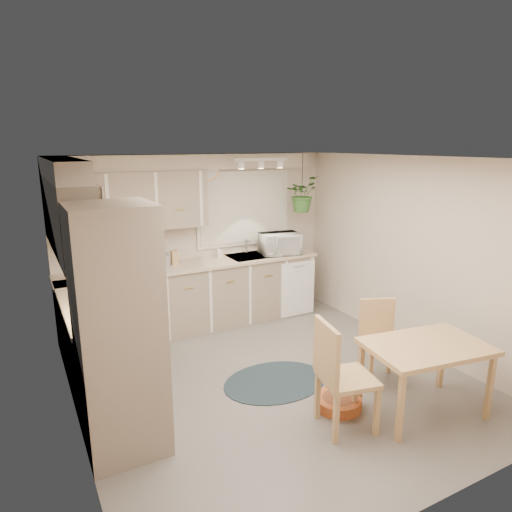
% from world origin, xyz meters
% --- Properties ---
extents(floor, '(4.20, 4.20, 0.00)m').
position_xyz_m(floor, '(0.00, 0.00, 0.00)').
color(floor, '#615C56').
rests_on(floor, ground).
extents(ceiling, '(4.20, 4.20, 0.00)m').
position_xyz_m(ceiling, '(0.00, 0.00, 2.40)').
color(ceiling, white).
rests_on(ceiling, wall_back).
extents(wall_back, '(4.00, 0.04, 2.40)m').
position_xyz_m(wall_back, '(0.00, 2.10, 1.20)').
color(wall_back, '#C2B2A1').
rests_on(wall_back, floor).
extents(wall_front, '(4.00, 0.04, 2.40)m').
position_xyz_m(wall_front, '(0.00, -2.10, 1.20)').
color(wall_front, '#C2B2A1').
rests_on(wall_front, floor).
extents(wall_left, '(0.04, 4.20, 2.40)m').
position_xyz_m(wall_left, '(-2.00, 0.00, 1.20)').
color(wall_left, '#C2B2A1').
rests_on(wall_left, floor).
extents(wall_right, '(0.04, 4.20, 2.40)m').
position_xyz_m(wall_right, '(2.00, 0.00, 1.20)').
color(wall_right, '#C2B2A1').
rests_on(wall_right, floor).
extents(base_cab_left, '(0.60, 1.85, 0.90)m').
position_xyz_m(base_cab_left, '(-1.70, 0.88, 0.45)').
color(base_cab_left, gray).
rests_on(base_cab_left, floor).
extents(base_cab_back, '(3.60, 0.60, 0.90)m').
position_xyz_m(base_cab_back, '(-0.20, 1.80, 0.45)').
color(base_cab_back, gray).
rests_on(base_cab_back, floor).
extents(counter_left, '(0.64, 1.89, 0.04)m').
position_xyz_m(counter_left, '(-1.69, 0.88, 0.92)').
color(counter_left, '#C1B18D').
rests_on(counter_left, base_cab_left).
extents(counter_back, '(3.64, 0.64, 0.04)m').
position_xyz_m(counter_back, '(-0.20, 1.79, 0.92)').
color(counter_back, '#C1B18D').
rests_on(counter_back, base_cab_back).
extents(oven_stack, '(0.65, 0.65, 2.10)m').
position_xyz_m(oven_stack, '(-1.68, -0.38, 1.05)').
color(oven_stack, gray).
rests_on(oven_stack, floor).
extents(wall_oven_face, '(0.02, 0.56, 0.58)m').
position_xyz_m(wall_oven_face, '(-1.35, -0.38, 1.05)').
color(wall_oven_face, silver).
rests_on(wall_oven_face, oven_stack).
extents(upper_cab_left, '(0.35, 2.00, 0.75)m').
position_xyz_m(upper_cab_left, '(-1.82, 1.00, 1.83)').
color(upper_cab_left, gray).
rests_on(upper_cab_left, wall_left).
extents(upper_cab_back, '(2.00, 0.35, 0.75)m').
position_xyz_m(upper_cab_back, '(-1.00, 1.93, 1.83)').
color(upper_cab_back, gray).
rests_on(upper_cab_back, wall_back).
extents(soffit_left, '(0.30, 2.00, 0.20)m').
position_xyz_m(soffit_left, '(-1.85, 1.00, 2.30)').
color(soffit_left, '#C2B2A1').
rests_on(soffit_left, wall_left).
extents(soffit_back, '(3.60, 0.30, 0.20)m').
position_xyz_m(soffit_back, '(-0.20, 1.95, 2.30)').
color(soffit_back, '#C2B2A1').
rests_on(soffit_back, wall_back).
extents(cooktop, '(0.52, 0.58, 0.02)m').
position_xyz_m(cooktop, '(-1.68, 0.30, 0.94)').
color(cooktop, silver).
rests_on(cooktop, counter_left).
extents(range_hood, '(0.40, 0.60, 0.14)m').
position_xyz_m(range_hood, '(-1.70, 0.30, 1.40)').
color(range_hood, silver).
rests_on(range_hood, upper_cab_left).
extents(window_blinds, '(1.40, 0.02, 1.00)m').
position_xyz_m(window_blinds, '(0.70, 2.07, 1.60)').
color(window_blinds, silver).
rests_on(window_blinds, wall_back).
extents(window_frame, '(1.50, 0.02, 1.10)m').
position_xyz_m(window_frame, '(0.70, 2.08, 1.60)').
color(window_frame, silver).
rests_on(window_frame, wall_back).
extents(sink, '(0.70, 0.48, 0.10)m').
position_xyz_m(sink, '(0.70, 1.80, 0.90)').
color(sink, '#9A9BA1').
rests_on(sink, counter_back).
extents(dishwasher_front, '(0.58, 0.02, 0.83)m').
position_xyz_m(dishwasher_front, '(1.30, 1.49, 0.42)').
color(dishwasher_front, silver).
rests_on(dishwasher_front, base_cab_back).
extents(track_light_bar, '(0.80, 0.04, 0.04)m').
position_xyz_m(track_light_bar, '(0.70, 1.55, 2.33)').
color(track_light_bar, silver).
rests_on(track_light_bar, ceiling).
extents(wall_clock, '(0.30, 0.03, 0.30)m').
position_xyz_m(wall_clock, '(0.15, 2.07, 2.18)').
color(wall_clock, gold).
rests_on(wall_clock, wall_back).
extents(dining_table, '(1.22, 0.90, 0.70)m').
position_xyz_m(dining_table, '(0.97, -1.21, 0.35)').
color(dining_table, tan).
rests_on(dining_table, floor).
extents(chair_left, '(0.58, 0.58, 1.03)m').
position_xyz_m(chair_left, '(0.17, -1.05, 0.52)').
color(chair_left, tan).
rests_on(chair_left, floor).
extents(chair_back, '(0.54, 0.54, 0.89)m').
position_xyz_m(chair_back, '(1.02, -0.57, 0.45)').
color(chair_back, tan).
rests_on(chair_back, floor).
extents(braided_rug, '(1.18, 0.89, 0.01)m').
position_xyz_m(braided_rug, '(-0.00, -0.06, 0.01)').
color(braided_rug, black).
rests_on(braided_rug, floor).
extents(pet_bed, '(0.54, 0.54, 0.11)m').
position_xyz_m(pet_bed, '(0.30, -0.78, 0.05)').
color(pet_bed, '#9F5E1F').
rests_on(pet_bed, floor).
extents(microwave, '(0.61, 0.40, 0.39)m').
position_xyz_m(microwave, '(1.10, 1.70, 1.13)').
color(microwave, silver).
rests_on(microwave, counter_back).
extents(soap_bottle, '(0.11, 0.18, 0.08)m').
position_xyz_m(soap_bottle, '(0.22, 1.95, 0.98)').
color(soap_bottle, silver).
rests_on(soap_bottle, counter_back).
extents(hanging_plant, '(0.65, 0.68, 0.41)m').
position_xyz_m(hanging_plant, '(1.47, 1.70, 1.76)').
color(hanging_plant, '#336327').
rests_on(hanging_plant, ceiling).
extents(coffee_maker, '(0.18, 0.21, 0.30)m').
position_xyz_m(coffee_maker, '(-1.13, 1.80, 1.09)').
color(coffee_maker, black).
rests_on(coffee_maker, counter_back).
extents(toaster, '(0.33, 0.23, 0.18)m').
position_xyz_m(toaster, '(-0.71, 1.82, 1.03)').
color(toaster, '#9A9BA1').
rests_on(toaster, counter_back).
extents(knife_block, '(0.09, 0.09, 0.20)m').
position_xyz_m(knife_block, '(-0.47, 1.85, 1.04)').
color(knife_block, tan).
rests_on(knife_block, counter_back).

